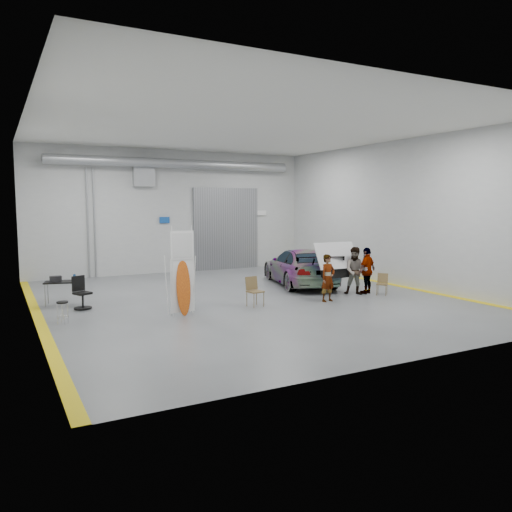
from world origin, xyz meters
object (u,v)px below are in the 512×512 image
surfboard_display (183,279)px  folding_chair_near (255,297)px  person_b (356,271)px  person_c (367,271)px  folding_chair_far (382,288)px  office_chair (82,295)px  sedan_car (300,267)px  shop_stool (63,313)px  person_a (328,278)px  work_table (62,281)px

surfboard_display → folding_chair_near: surfboard_display is taller
person_b → person_c: bearing=35.3°
folding_chair_far → person_b: bearing=-163.1°
folding_chair_far → office_chair: 10.61m
sedan_car → folding_chair_near: bearing=54.2°
person_c → folding_chair_near: bearing=-18.6°
sedan_car → folding_chair_far: (1.40, -3.43, -0.51)m
person_c → office_chair: (-9.97, 2.15, -0.42)m
person_b → folding_chair_far: 1.16m
person_b → shop_stool: 10.30m
sedan_car → folding_chair_near: size_ratio=5.33×
sedan_car → surfboard_display: bearing=41.9°
folding_chair_near → folding_chair_far: size_ratio=1.23×
folding_chair_near → folding_chair_far: (5.15, -0.36, -0.06)m
person_a → surfboard_display: (-5.20, 0.27, 0.28)m
person_b → shop_stool: bearing=-143.1°
shop_stool → work_table: work_table is taller
person_a → person_b: size_ratio=0.92×
person_a → office_chair: 8.23m
sedan_car → surfboard_display: size_ratio=1.91×
work_table → office_chair: (0.48, -0.98, -0.33)m
person_b → folding_chair_far: (0.81, -0.52, -0.65)m
person_b → office_chair: size_ratio=1.71×
sedan_car → person_a: 3.66m
person_b → surfboard_display: bearing=-139.3°
person_c → work_table: (-10.45, 3.13, -0.09)m
person_a → shop_stool: (-8.58, 0.78, -0.50)m
office_chair → folding_chair_near: bearing=-47.2°
person_b → surfboard_display: surfboard_display is taller
person_c → surfboard_display: size_ratio=0.64×
surfboard_display → folding_chair_far: bearing=-4.7°
person_b → person_c: 0.51m
person_c → surfboard_display: 7.41m
sedan_car → folding_chair_near: (-3.74, -3.07, -0.45)m
person_a → office_chair: (-7.76, 2.70, -0.36)m
shop_stool → work_table: (0.34, 2.90, 0.47)m
folding_chair_far → work_table: work_table is taller
surfboard_display → folding_chair_near: (2.56, 0.15, -0.80)m
sedan_car → work_table: 9.35m
person_c → work_table: 10.91m
person_b → work_table: size_ratio=1.30×
person_a → folding_chair_near: 2.72m
person_b → surfboard_display: (-6.90, -0.31, 0.21)m
person_a → work_table: size_ratio=1.20×
shop_stool → office_chair: size_ratio=0.62×
shop_stool → sedan_car: bearing=15.6°
surfboard_display → shop_stool: 3.51m
person_c → folding_chair_far: bearing=101.2°
folding_chair_near → folding_chair_far: 5.16m
person_b → person_c: person_b is taller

